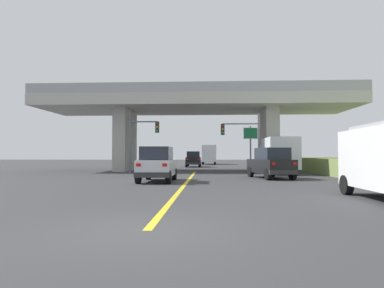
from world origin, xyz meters
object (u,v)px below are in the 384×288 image
at_px(traffic_signal_nearside, 245,136).
at_px(semi_truck_distant, 209,154).
at_px(suv_crossing, 271,163).
at_px(traffic_signal_farside, 140,135).
at_px(suv_lead, 157,164).
at_px(sedan_oncoming, 194,159).
at_px(highway_sign, 251,139).
at_px(box_truck, 278,155).

height_order(traffic_signal_nearside, semi_truck_distant, traffic_signal_nearside).
relative_size(traffic_signal_nearside, semi_truck_distant, 0.80).
bearing_deg(traffic_signal_nearside, suv_crossing, -81.51).
bearing_deg(semi_truck_distant, traffic_signal_farside, -102.04).
relative_size(suv_lead, sedan_oncoming, 0.93).
relative_size(traffic_signal_farside, semi_truck_distant, 0.82).
height_order(traffic_signal_farside, semi_truck_distant, traffic_signal_farside).
relative_size(traffic_signal_nearside, highway_sign, 1.21).
xyz_separation_m(suv_crossing, traffic_signal_nearside, (-0.98, 6.58, 2.17)).
height_order(suv_crossing, traffic_signal_nearside, traffic_signal_nearside).
xyz_separation_m(traffic_signal_nearside, highway_sign, (0.72, 2.15, -0.13)).
distance_m(suv_lead, sedan_oncoming, 24.70).
xyz_separation_m(traffic_signal_nearside, semi_truck_distant, (-3.11, 27.67, -1.52)).
distance_m(suv_crossing, highway_sign, 8.97).
bearing_deg(suv_lead, sedan_oncoming, 87.73).
xyz_separation_m(box_truck, semi_truck_distant, (-5.75, 28.23, 0.09)).
distance_m(traffic_signal_nearside, semi_truck_distant, 27.88).
xyz_separation_m(box_truck, traffic_signal_nearside, (-2.63, 0.57, 1.61)).
bearing_deg(sedan_oncoming, traffic_signal_nearside, -71.10).
relative_size(suv_lead, box_truck, 0.63).
bearing_deg(box_truck, suv_lead, -133.89).
bearing_deg(traffic_signal_nearside, traffic_signal_farside, -178.24).
bearing_deg(semi_truck_distant, suv_lead, -94.61).
height_order(traffic_signal_nearside, traffic_signal_farside, traffic_signal_farside).
relative_size(suv_lead, traffic_signal_nearside, 0.83).
height_order(suv_lead, semi_truck_distant, semi_truck_distant).
bearing_deg(suv_lead, semi_truck_distant, 85.39).
bearing_deg(semi_truck_distant, suv_crossing, -83.18).
bearing_deg(semi_truck_distant, traffic_signal_nearside, -83.58).
height_order(box_truck, semi_truck_distant, semi_truck_distant).
relative_size(suv_lead, suv_crossing, 0.92).
xyz_separation_m(traffic_signal_farside, highway_sign, (9.79, 2.43, -0.21)).
xyz_separation_m(suv_lead, semi_truck_distant, (3.01, 37.33, 0.64)).
xyz_separation_m(traffic_signal_nearside, traffic_signal_farside, (-9.07, -0.28, 0.08)).
bearing_deg(suv_crossing, box_truck, 62.41).
relative_size(sedan_oncoming, traffic_signal_farside, 0.87).
height_order(box_truck, traffic_signal_farside, traffic_signal_farside).
distance_m(suv_lead, traffic_signal_nearside, 11.64).
bearing_deg(box_truck, traffic_signal_nearside, 167.83).
bearing_deg(sedan_oncoming, box_truck, -63.49).
distance_m(suv_lead, suv_crossing, 7.74).
distance_m(sedan_oncoming, traffic_signal_farside, 15.95).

